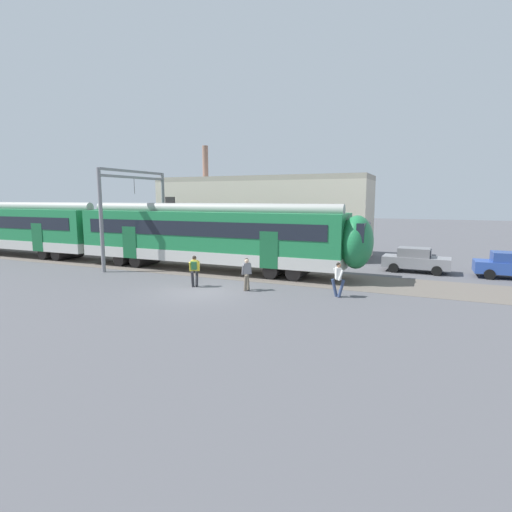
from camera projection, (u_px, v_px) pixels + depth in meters
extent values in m
plane|color=#515156|center=(202.00, 292.00, 19.95)|extent=(160.00, 160.00, 0.00)
cube|color=#605951|center=(81.00, 260.00, 30.33)|extent=(80.00, 4.40, 0.01)
cube|color=#B7B7B2|center=(206.00, 254.00, 25.85)|extent=(18.00, 3.06, 0.70)
cube|color=#1E7542|center=(206.00, 230.00, 25.62)|extent=(18.00, 3.00, 2.40)
cube|color=black|center=(193.00, 229.00, 24.22)|extent=(16.56, 0.03, 0.90)
cube|color=#165731|center=(269.00, 250.00, 22.42)|extent=(1.10, 0.04, 2.10)
cube|color=#165731|center=(129.00, 242.00, 26.32)|extent=(1.10, 0.04, 2.10)
cylinder|color=#9C9C97|center=(206.00, 209.00, 25.43)|extent=(17.64, 0.70, 0.70)
cube|color=black|center=(170.00, 200.00, 26.41)|extent=(0.70, 0.12, 0.40)
cylinder|color=black|center=(299.00, 270.00, 23.46)|extent=(0.90, 2.40, 0.90)
cylinder|color=black|center=(277.00, 268.00, 24.01)|extent=(0.90, 2.40, 0.90)
cylinder|color=black|center=(146.00, 259.00, 27.86)|extent=(0.90, 2.40, 0.90)
cylinder|color=black|center=(130.00, 258.00, 28.41)|extent=(0.90, 2.40, 0.90)
ellipsoid|color=#1E7542|center=(357.00, 242.00, 21.91)|extent=(1.80, 2.85, 2.95)
cube|color=black|center=(364.00, 231.00, 21.69)|extent=(0.40, 2.40, 1.00)
cube|color=#B7B7B2|center=(13.00, 242.00, 33.18)|extent=(18.00, 3.06, 0.70)
cube|color=#1E7542|center=(11.00, 223.00, 32.96)|extent=(18.00, 3.00, 2.40)
cube|color=#165731|center=(37.00, 237.00, 29.75)|extent=(1.10, 0.04, 2.10)
cylinder|color=#9C9C97|center=(9.00, 206.00, 32.76)|extent=(17.64, 0.70, 0.70)
cylinder|color=black|center=(68.00, 253.00, 30.79)|extent=(0.90, 2.40, 0.90)
cylinder|color=black|center=(55.00, 252.00, 31.34)|extent=(0.90, 2.40, 0.90)
cylinder|color=#28282D|center=(197.00, 278.00, 21.19)|extent=(0.28, 0.38, 0.87)
cylinder|color=#28282D|center=(193.00, 279.00, 20.91)|extent=(0.28, 0.38, 0.87)
cube|color=gold|center=(194.00, 265.00, 20.95)|extent=(0.43, 0.36, 0.56)
cylinder|color=gold|center=(190.00, 267.00, 20.88)|extent=(0.18, 0.26, 0.52)
cylinder|color=gold|center=(199.00, 266.00, 21.04)|extent=(0.18, 0.26, 0.52)
sphere|color=brown|center=(194.00, 258.00, 20.91)|extent=(0.22, 0.22, 0.22)
sphere|color=black|center=(194.00, 258.00, 20.89)|extent=(0.20, 0.20, 0.20)
cube|color=#235633|center=(194.00, 266.00, 20.77)|extent=(0.32, 0.26, 0.40)
cylinder|color=#6B6051|center=(246.00, 283.00, 20.01)|extent=(0.34, 0.37, 0.87)
cylinder|color=#6B6051|center=(248.00, 282.00, 20.32)|extent=(0.34, 0.37, 0.87)
cube|color=gray|center=(247.00, 268.00, 20.06)|extent=(0.43, 0.41, 0.56)
cylinder|color=gray|center=(251.00, 269.00, 20.20)|extent=(0.22, 0.25, 0.52)
cylinder|color=gray|center=(243.00, 270.00, 19.94)|extent=(0.22, 0.25, 0.52)
sphere|color=beige|center=(247.00, 261.00, 19.99)|extent=(0.22, 0.22, 0.22)
sphere|color=black|center=(247.00, 260.00, 20.00)|extent=(0.20, 0.20, 0.20)
cylinder|color=navy|center=(341.00, 289.00, 18.76)|extent=(0.38, 0.28, 0.87)
cylinder|color=navy|center=(334.00, 288.00, 18.94)|extent=(0.38, 0.28, 0.87)
cube|color=silver|center=(338.00, 273.00, 18.75)|extent=(0.36, 0.43, 0.56)
cylinder|color=silver|center=(336.00, 274.00, 18.97)|extent=(0.26, 0.18, 0.52)
cylinder|color=silver|center=(341.00, 275.00, 18.54)|extent=(0.26, 0.18, 0.52)
sphere|color=#9E7051|center=(339.00, 265.00, 18.69)|extent=(0.22, 0.22, 0.22)
sphere|color=black|center=(338.00, 265.00, 18.69)|extent=(0.20, 0.20, 0.20)
cube|color=gray|center=(416.00, 262.00, 25.23)|extent=(4.07, 1.82, 0.68)
cube|color=slate|center=(414.00, 252.00, 25.20)|extent=(1.96, 1.52, 0.56)
cube|color=black|center=(430.00, 254.00, 24.79)|extent=(0.18, 1.37, 0.48)
cylinder|color=black|center=(438.00, 267.00, 25.43)|extent=(0.61, 0.23, 0.60)
cylinder|color=black|center=(437.00, 271.00, 24.04)|extent=(0.61, 0.23, 0.60)
cylinder|color=black|center=(397.00, 264.00, 26.51)|extent=(0.61, 0.23, 0.60)
cylinder|color=black|center=(394.00, 268.00, 25.12)|extent=(0.61, 0.23, 0.60)
cube|color=#284799|center=(512.00, 268.00, 23.13)|extent=(4.02, 1.69, 0.68)
cube|color=navy|center=(510.00, 257.00, 23.10)|extent=(1.92, 1.47, 0.56)
cylinder|color=black|center=(486.00, 270.00, 24.36)|extent=(0.60, 0.21, 0.60)
cylinder|color=black|center=(489.00, 274.00, 22.94)|extent=(0.60, 0.21, 0.60)
cylinder|color=gray|center=(101.00, 221.00, 24.84)|extent=(0.24, 0.24, 6.50)
cylinder|color=gray|center=(164.00, 216.00, 30.65)|extent=(0.24, 0.24, 6.50)
cube|color=gray|center=(134.00, 172.00, 27.29)|extent=(0.20, 6.40, 0.16)
cube|color=gray|center=(134.00, 177.00, 27.35)|extent=(0.20, 6.40, 0.16)
cylinder|color=black|center=(134.00, 186.00, 27.43)|extent=(0.03, 0.03, 1.00)
cube|color=beige|center=(261.00, 218.00, 33.68)|extent=(17.84, 5.00, 6.00)
cube|color=#9F9686|center=(261.00, 179.00, 33.23)|extent=(17.84, 5.00, 0.40)
cylinder|color=#8C6656|center=(205.00, 164.00, 35.13)|extent=(0.50, 0.50, 3.20)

